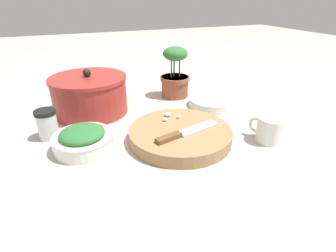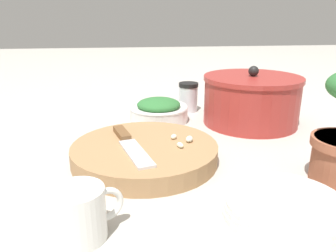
% 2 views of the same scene
% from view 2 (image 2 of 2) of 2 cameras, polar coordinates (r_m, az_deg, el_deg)
% --- Properties ---
extents(ground_plane, '(5.00, 5.00, 0.00)m').
position_cam_2_polar(ground_plane, '(0.78, -0.92, -3.41)').
color(ground_plane, '#B2ADA3').
extents(cutting_board, '(0.31, 0.31, 0.04)m').
position_cam_2_polar(cutting_board, '(0.69, -4.05, -4.65)').
color(cutting_board, '#9E754C').
rests_on(cutting_board, ground_plane).
extents(chef_knife, '(0.22, 0.08, 0.01)m').
position_cam_2_polar(chef_knife, '(0.68, -6.85, -2.91)').
color(chef_knife, brown).
rests_on(chef_knife, cutting_board).
extents(garlic_cloves, '(0.07, 0.05, 0.01)m').
position_cam_2_polar(garlic_cloves, '(0.69, 2.62, -2.43)').
color(garlic_cloves, silver).
rests_on(garlic_cloves, cutting_board).
extents(herb_bowl, '(0.17, 0.17, 0.07)m').
position_cam_2_polar(herb_bowl, '(0.95, -1.61, 2.74)').
color(herb_bowl, silver).
rests_on(herb_bowl, ground_plane).
extents(spice_jar, '(0.06, 0.06, 0.09)m').
position_cam_2_polar(spice_jar, '(1.05, 3.56, 5.07)').
color(spice_jar, silver).
rests_on(spice_jar, ground_plane).
extents(coffee_mug, '(0.08, 0.10, 0.08)m').
position_cam_2_polar(coffee_mug, '(0.48, -15.11, -14.47)').
color(coffee_mug, silver).
rests_on(coffee_mug, ground_plane).
extents(plate_stack, '(0.19, 0.19, 0.03)m').
position_cam_2_polar(plate_stack, '(0.54, 19.70, -13.32)').
color(plate_stack, silver).
rests_on(plate_stack, ground_plane).
extents(stock_pot, '(0.27, 0.27, 0.16)m').
position_cam_2_polar(stock_pot, '(0.95, 14.28, 4.41)').
color(stock_pot, '#9E2D28').
rests_on(stock_pot, ground_plane).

